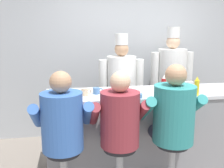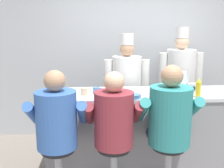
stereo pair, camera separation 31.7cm
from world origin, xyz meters
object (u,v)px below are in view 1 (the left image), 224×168
(coffee_mug_tan, at_px, (85,92))
(diner_seated_maroon, at_px, (119,122))
(napkin_dispenser_chrome, at_px, (189,86))
(diner_seated_teal, at_px, (172,117))
(water_pitcher_clear, at_px, (177,79))
(diner_seated_blue, at_px, (62,125))
(cook_in_whites_far, at_px, (172,78))
(cook_in_whites_near, at_px, (121,86))
(ketchup_bottle_red, at_px, (164,85))
(cereal_bowl, at_px, (135,96))
(mustard_bottle_yellow, at_px, (197,87))
(breakfast_plate, at_px, (62,93))
(coffee_mug_blue, at_px, (97,91))

(coffee_mug_tan, bearing_deg, diner_seated_maroon, -58.17)
(napkin_dispenser_chrome, distance_m, diner_seated_teal, 0.74)
(coffee_mug_tan, distance_m, diner_seated_maroon, 0.64)
(water_pitcher_clear, distance_m, diner_seated_teal, 0.95)
(diner_seated_blue, distance_m, cook_in_whites_far, 2.36)
(water_pitcher_clear, xyz_separation_m, cook_in_whites_near, (-0.68, 0.48, -0.19))
(water_pitcher_clear, distance_m, diner_seated_maroon, 1.30)
(ketchup_bottle_red, xyz_separation_m, cook_in_whites_far, (0.57, 1.16, -0.14))
(ketchup_bottle_red, xyz_separation_m, cook_in_whites_near, (-0.34, 0.91, -0.19))
(ketchup_bottle_red, bearing_deg, cereal_bowl, -169.06)
(mustard_bottle_yellow, bearing_deg, diner_seated_teal, -143.08)
(breakfast_plate, distance_m, cook_in_whites_far, 2.01)
(water_pitcher_clear, xyz_separation_m, coffee_mug_blue, (-1.13, -0.25, -0.07))
(ketchup_bottle_red, height_order, diner_seated_blue, diner_seated_blue)
(water_pitcher_clear, height_order, cook_in_whites_far, cook_in_whites_far)
(coffee_mug_tan, xyz_separation_m, diner_seated_maroon, (0.32, -0.51, -0.21))
(cook_in_whites_near, bearing_deg, napkin_dispenser_chrome, -45.41)
(cook_in_whites_far, bearing_deg, mustard_bottle_yellow, -98.62)
(diner_seated_blue, height_order, cook_in_whites_near, cook_in_whites_near)
(cook_in_whites_near, bearing_deg, ketchup_bottle_red, -69.63)
(diner_seated_maroon, distance_m, cook_in_whites_far, 1.97)
(diner_seated_teal, bearing_deg, ketchup_bottle_red, 84.07)
(mustard_bottle_yellow, height_order, diner_seated_teal, diner_seated_teal)
(diner_seated_maroon, xyz_separation_m, cook_in_whites_far, (1.18, 1.57, 0.15))
(coffee_mug_blue, xyz_separation_m, cook_in_whites_far, (1.35, 0.99, -0.06))
(mustard_bottle_yellow, relative_size, cereal_bowl, 1.39)
(water_pitcher_clear, relative_size, cook_in_whites_far, 0.12)
(mustard_bottle_yellow, distance_m, cereal_bowl, 0.75)
(mustard_bottle_yellow, bearing_deg, napkin_dispenser_chrome, 85.81)
(mustard_bottle_yellow, distance_m, cook_in_whites_far, 1.27)
(coffee_mug_blue, height_order, cook_in_whites_near, cook_in_whites_near)
(water_pitcher_clear, bearing_deg, coffee_mug_blue, -167.35)
(mustard_bottle_yellow, bearing_deg, diner_seated_blue, -168.60)
(water_pitcher_clear, distance_m, cereal_bowl, 0.87)
(diner_seated_teal, relative_size, cook_in_whites_far, 0.79)
(breakfast_plate, bearing_deg, diner_seated_maroon, -46.02)
(diner_seated_maroon, bearing_deg, cook_in_whites_far, 52.98)
(coffee_mug_tan, bearing_deg, cook_in_whites_far, 35.13)
(mustard_bottle_yellow, distance_m, napkin_dispenser_chrome, 0.26)
(cereal_bowl, xyz_separation_m, cook_in_whites_near, (0.03, 0.98, -0.10))
(breakfast_plate, bearing_deg, coffee_mug_tan, -19.63)
(mustard_bottle_yellow, relative_size, coffee_mug_blue, 1.83)
(ketchup_bottle_red, relative_size, coffee_mug_blue, 1.99)
(water_pitcher_clear, bearing_deg, cook_in_whites_far, 73.28)
(diner_seated_teal, xyz_separation_m, cook_in_whites_far, (0.61, 1.56, 0.12))
(diner_seated_teal, bearing_deg, napkin_dispenser_chrome, 52.39)
(ketchup_bottle_red, xyz_separation_m, diner_seated_maroon, (-0.62, -0.40, -0.28))
(water_pitcher_clear, height_order, cereal_bowl, water_pitcher_clear)
(water_pitcher_clear, xyz_separation_m, cook_in_whites_far, (0.22, 0.73, -0.13))
(water_pitcher_clear, xyz_separation_m, diner_seated_maroon, (-0.96, -0.83, -0.28))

